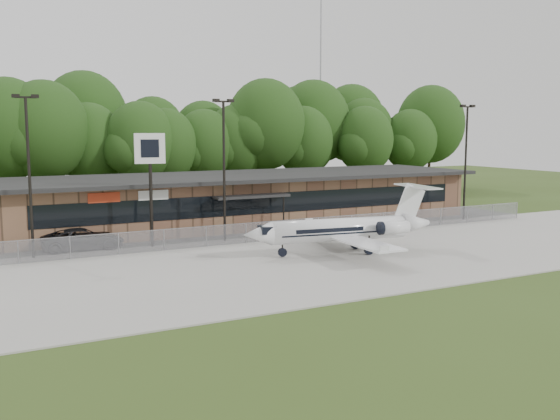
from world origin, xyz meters
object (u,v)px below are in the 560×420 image
terminal (245,198)px  suv (83,239)px  business_jet (346,230)px  pole_sign (150,160)px

terminal → suv: size_ratio=7.61×
business_jet → terminal: bearing=99.5°
suv → terminal: bearing=-65.6°
pole_sign → terminal: bearing=43.4°
business_jet → suv: (-14.97, 9.31, -0.84)m
business_jet → pole_sign: size_ratio=1.69×
terminal → suv: bearing=-158.0°
terminal → business_jet: (0.28, -15.23, -0.58)m
business_jet → pole_sign: 14.02m
business_jet → suv: business_jet is taller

